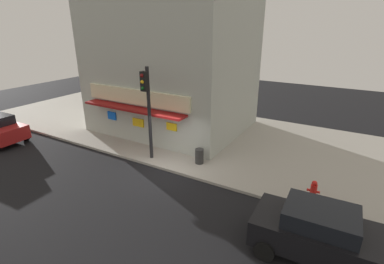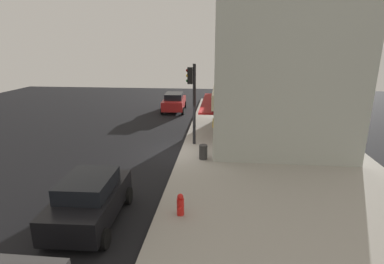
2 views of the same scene
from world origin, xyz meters
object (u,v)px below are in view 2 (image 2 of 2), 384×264
object	(u,v)px
potted_plant_by_doorway	(222,128)
pedestrian	(220,128)
traffic_light	(192,94)
trash_can	(203,152)
potted_plant_by_window	(224,117)
parked_car_black	(90,199)
parked_car_red	(174,102)
fire_hydrant	(180,205)

from	to	relation	value
potted_plant_by_doorway	pedestrian	bearing A→B (deg)	-6.11
traffic_light	trash_can	bearing A→B (deg)	18.02
potted_plant_by_window	parked_car_black	distance (m)	13.81
potted_plant_by_doorway	parked_car_red	xyz separation A→B (m)	(-8.11, -4.50, 0.19)
trash_can	parked_car_red	world-z (taller)	parked_car_red
fire_hydrant	parked_car_red	distance (m)	18.36
pedestrian	potted_plant_by_doorway	distance (m)	1.50
traffic_light	potted_plant_by_window	xyz separation A→B (m)	(-4.33, 1.93, -2.38)
traffic_light	parked_car_black	size ratio (longest dim) A/B	1.21
potted_plant_by_window	parked_car_black	bearing A→B (deg)	-19.70
parked_car_black	parked_car_red	distance (m)	18.66
trash_can	parked_car_red	distance (m)	13.01
fire_hydrant	parked_car_red	size ratio (longest dim) A/B	0.19
traffic_light	parked_car_red	size ratio (longest dim) A/B	1.10
fire_hydrant	parked_car_red	world-z (taller)	parked_car_red
trash_can	pedestrian	distance (m)	3.12
fire_hydrant	pedestrian	world-z (taller)	pedestrian
fire_hydrant	trash_can	bearing A→B (deg)	175.23
parked_car_red	potted_plant_by_window	bearing A→B (deg)	39.21
potted_plant_by_doorway	parked_car_black	world-z (taller)	parked_car_black
potted_plant_by_window	trash_can	bearing A→B (deg)	-9.13
fire_hydrant	pedestrian	xyz separation A→B (m)	(-8.54, 1.30, 0.51)
parked_car_black	pedestrian	bearing A→B (deg)	154.30
potted_plant_by_window	traffic_light	bearing A→B (deg)	-23.98
traffic_light	parked_car_black	xyz separation A→B (m)	(8.67, -2.73, -2.36)
pedestrian	parked_car_black	world-z (taller)	pedestrian
pedestrian	parked_car_red	bearing A→B (deg)	-155.56
parked_car_black	potted_plant_by_window	bearing A→B (deg)	160.30
potted_plant_by_window	parked_car_black	xyz separation A→B (m)	(13.00, -4.65, 0.02)
pedestrian	traffic_light	bearing A→B (deg)	-75.25
traffic_light	trash_can	size ratio (longest dim) A/B	6.18
parked_car_red	fire_hydrant	bearing A→B (deg)	9.56
pedestrian	fire_hydrant	bearing A→B (deg)	-8.62
trash_can	pedestrian	world-z (taller)	pedestrian
trash_can	potted_plant_by_doorway	size ratio (longest dim) A/B	0.83
traffic_light	parked_car_red	xyz separation A→B (m)	(-9.99, -2.69, -2.37)
traffic_light	trash_can	distance (m)	3.80
traffic_light	pedestrian	world-z (taller)	traffic_light
traffic_light	fire_hydrant	world-z (taller)	traffic_light
traffic_light	trash_can	xyz separation A→B (m)	(2.53, 0.82, -2.71)
fire_hydrant	parked_car_black	bearing A→B (deg)	-79.73
potted_plant_by_window	parked_car_red	size ratio (longest dim) A/B	0.27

